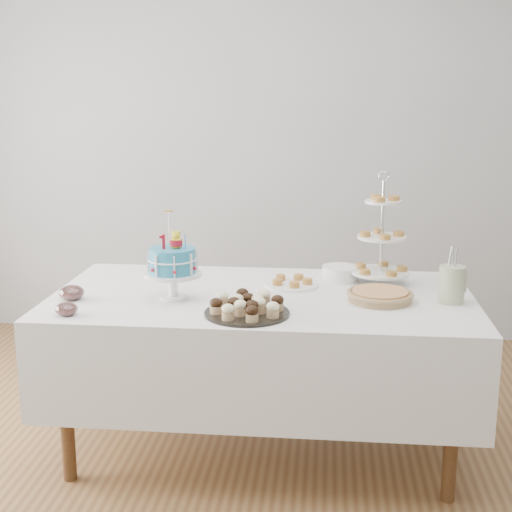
# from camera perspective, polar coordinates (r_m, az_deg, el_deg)

# --- Properties ---
(floor) EXTENTS (5.00, 5.00, 0.00)m
(floor) POSITION_cam_1_polar(r_m,az_deg,el_deg) (3.30, -0.04, -17.51)
(floor) COLOR brown
(floor) RESTS_ON ground
(walls) EXTENTS (5.04, 4.04, 2.70)m
(walls) POSITION_cam_1_polar(r_m,az_deg,el_deg) (2.86, -0.04, 6.45)
(walls) COLOR #9C9FA2
(walls) RESTS_ON floor
(table) EXTENTS (1.92, 1.02, 0.77)m
(table) POSITION_cam_1_polar(r_m,az_deg,el_deg) (3.34, 0.49, -6.84)
(table) COLOR silver
(table) RESTS_ON floor
(birthday_cake) EXTENTS (0.26, 0.26, 0.40)m
(birthday_cake) POSITION_cam_1_polar(r_m,az_deg,el_deg) (3.20, -6.67, -1.55)
(birthday_cake) COLOR white
(birthday_cake) RESTS_ON table
(cupcake_tray) EXTENTS (0.36, 0.36, 0.08)m
(cupcake_tray) POSITION_cam_1_polar(r_m,az_deg,el_deg) (2.97, -0.72, -3.97)
(cupcake_tray) COLOR black
(cupcake_tray) RESTS_ON table
(pie) EXTENTS (0.30, 0.30, 0.05)m
(pie) POSITION_cam_1_polar(r_m,az_deg,el_deg) (3.21, 9.89, -3.10)
(pie) COLOR tan
(pie) RESTS_ON table
(tiered_stand) EXTENTS (0.28, 0.28, 0.55)m
(tiered_stand) POSITION_cam_1_polar(r_m,az_deg,el_deg) (3.44, 10.02, 1.43)
(tiered_stand) COLOR silver
(tiered_stand) RESTS_ON table
(plate_stack) EXTENTS (0.18, 0.18, 0.07)m
(plate_stack) POSITION_cam_1_polar(r_m,az_deg,el_deg) (3.53, 6.77, -1.39)
(plate_stack) COLOR white
(plate_stack) RESTS_ON table
(pastry_plate) EXTENTS (0.26, 0.26, 0.04)m
(pastry_plate) POSITION_cam_1_polar(r_m,az_deg,el_deg) (3.42, 2.87, -2.12)
(pastry_plate) COLOR white
(pastry_plate) RESTS_ON table
(jam_bowl_a) EXTENTS (0.09, 0.09, 0.06)m
(jam_bowl_a) POSITION_cam_1_polar(r_m,az_deg,el_deg) (3.07, -14.93, -4.13)
(jam_bowl_a) COLOR silver
(jam_bowl_a) RESTS_ON table
(jam_bowl_b) EXTENTS (0.11, 0.11, 0.07)m
(jam_bowl_b) POSITION_cam_1_polar(r_m,az_deg,el_deg) (3.29, -14.54, -2.87)
(jam_bowl_b) COLOR silver
(jam_bowl_b) RESTS_ON table
(utensil_pitcher) EXTENTS (0.12, 0.11, 0.25)m
(utensil_pitcher) POSITION_cam_1_polar(r_m,az_deg,el_deg) (3.24, 15.40, -2.09)
(utensil_pitcher) COLOR beige
(utensil_pitcher) RESTS_ON table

